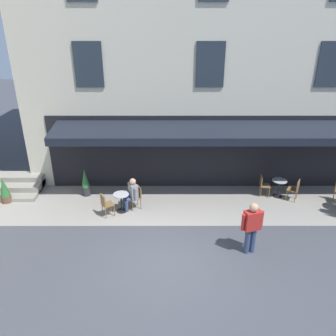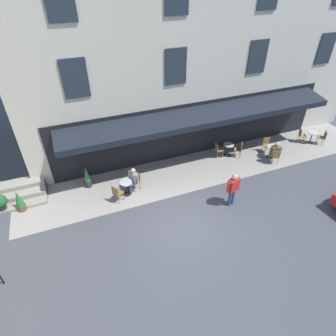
{
  "view_description": "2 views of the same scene",
  "coord_description": "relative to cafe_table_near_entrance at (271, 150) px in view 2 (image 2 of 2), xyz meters",
  "views": [
    {
      "loc": [
        -0.04,
        8.11,
        6.68
      ],
      "look_at": [
        -0.05,
        -3.4,
        1.57
      ],
      "focal_mm": 35.08,
      "sensor_mm": 36.0,
      "label": 1
    },
    {
      "loc": [
        3.66,
        7.6,
        9.25
      ],
      "look_at": [
        -0.24,
        -2.33,
        1.39
      ],
      "focal_mm": 30.09,
      "sensor_mm": 36.0,
      "label": 2
    }
  ],
  "objects": [
    {
      "name": "cafe_chair_wicker_under_awning",
      "position": [
        2.83,
        -1.19,
        0.06
      ],
      "size": [
        0.45,
        0.45,
        0.91
      ],
      "color": "olive",
      "rests_on": "ground_plane"
    },
    {
      "name": "potted_plant_entrance_right",
      "position": [
        10.24,
        -1.22,
        0.09
      ],
      "size": [
        0.34,
        0.34,
        1.19
      ],
      "color": "#2D2D33",
      "rests_on": "ground_plane"
    },
    {
      "name": "seated_patron_in_grey",
      "position": [
        8.2,
        -0.1,
        0.2
      ],
      "size": [
        0.63,
        0.6,
        1.29
      ],
      "color": "navy",
      "rests_on": "ground_plane"
    },
    {
      "name": "potted_plant_entrance_left",
      "position": [
        13.34,
        -0.63,
        0.05
      ],
      "size": [
        0.39,
        0.39,
        1.1
      ],
      "color": "brown",
      "rests_on": "ground_plane"
    },
    {
      "name": "back_alley_steps",
      "position": [
        13.44,
        -1.7,
        -0.25
      ],
      "size": [
        2.4,
        1.75,
        0.6
      ],
      "color": "gray",
      "rests_on": "ground_plane"
    },
    {
      "name": "cafe_table_streetside",
      "position": [
        2.2,
        -1.09,
        0.0
      ],
      "size": [
        0.6,
        0.6,
        0.75
      ],
      "color": "black",
      "rests_on": "ground_plane"
    },
    {
      "name": "cafe_chair_wicker_corner_right",
      "position": [
        0.2,
        0.6,
        0.06
      ],
      "size": [
        0.51,
        0.51,
        0.91
      ],
      "color": "olive",
      "rests_on": "ground_plane"
    },
    {
      "name": "cafe_chair_wicker_near_door",
      "position": [
        9.11,
        0.42,
        0.06
      ],
      "size": [
        0.55,
        0.55,
        0.91
      ],
      "color": "olive",
      "rests_on": "ground_plane"
    },
    {
      "name": "potted_plant_under_sign",
      "position": [
        14.14,
        -0.84,
        0.05
      ],
      "size": [
        0.62,
        0.62,
        0.92
      ],
      "color": "#2D2D33",
      "rests_on": "ground_plane"
    },
    {
      "name": "cafe_table_mid_terrace",
      "position": [
        8.58,
        0.08,
        0.0
      ],
      "size": [
        0.6,
        0.6,
        0.75
      ],
      "color": "black",
      "rests_on": "ground_plane"
    },
    {
      "name": "seated_companion_in_olive",
      "position": [
        0.13,
        0.39,
        0.21
      ],
      "size": [
        0.64,
        0.62,
        1.31
      ],
      "color": "navy",
      "rests_on": "ground_plane"
    },
    {
      "name": "walking_pedestrian_in_red",
      "position": [
        4.23,
        2.55,
        0.54
      ],
      "size": [
        0.71,
        0.42,
        1.77
      ],
      "color": "navy",
      "rests_on": "ground_plane"
    },
    {
      "name": "cafe_chair_wicker_by_window",
      "position": [
        8.01,
        -0.2,
        0.06
      ],
      "size": [
        0.54,
        0.54,
        0.91
      ],
      "color": "olive",
      "rests_on": "ground_plane"
    },
    {
      "name": "sidewalk_cafe_terrace",
      "position": [
        3.59,
        -0.51,
        -0.49
      ],
      "size": [
        20.5,
        3.2,
        0.01
      ],
      "primitive_type": "cube",
      "color": "gray",
      "rests_on": "ground_plane"
    },
    {
      "name": "cafe_chair_wicker_kerbside",
      "position": [
        -0.12,
        -0.62,
        0.06
      ],
      "size": [
        0.47,
        0.47,
        0.91
      ],
      "color": "olive",
      "rests_on": "ground_plane"
    },
    {
      "name": "ground_plane",
      "position": [
        6.84,
        2.89,
        -0.49
      ],
      "size": [
        70.0,
        70.0,
        0.0
      ],
      "primitive_type": "plane",
      "color": "#42444C"
    },
    {
      "name": "cafe_table_near_entrance",
      "position": [
        0.0,
        0.0,
        0.0
      ],
      "size": [
        0.6,
        0.6,
        0.75
      ],
      "color": "black",
      "rests_on": "ground_plane"
    },
    {
      "name": "cafe_table_far_end",
      "position": [
        -3.4,
        -0.44,
        0.0
      ],
      "size": [
        0.6,
        0.6,
        0.75
      ],
      "color": "black",
      "rests_on": "ground_plane"
    },
    {
      "name": "cafe_chair_wicker_corner_left",
      "position": [
        -2.86,
        -0.77,
        0.06
      ],
      "size": [
        0.55,
        0.55,
        0.91
      ],
      "color": "olive",
      "rests_on": "ground_plane"
    },
    {
      "name": "cafe_chair_wicker_back_row",
      "position": [
        -3.91,
        -0.07,
        0.06
      ],
      "size": [
        0.56,
        0.56,
        0.91
      ],
      "color": "olive",
      "rests_on": "ground_plane"
    },
    {
      "name": "cafe_chair_wicker_facing_street",
      "position": [
        1.66,
        -0.76,
        0.06
      ],
      "size": [
        0.55,
        0.55,
        0.91
      ],
      "color": "olive",
      "rests_on": "ground_plane"
    }
  ]
}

